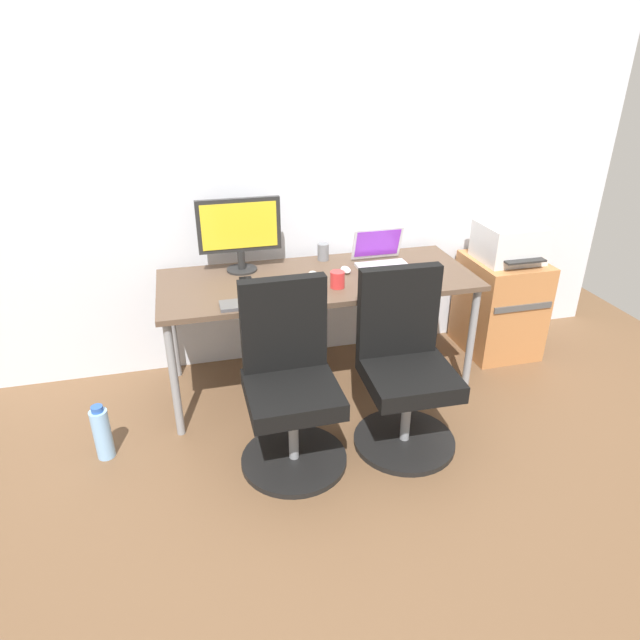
{
  "coord_description": "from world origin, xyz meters",
  "views": [
    {
      "loc": [
        -0.72,
        -2.87,
        1.91
      ],
      "look_at": [
        0.0,
        -0.05,
        0.46
      ],
      "focal_mm": 30.99,
      "sensor_mm": 36.0,
      "label": 1
    }
  ],
  "objects_px": {
    "office_chair_right": "(404,369)",
    "open_laptop": "(381,258)",
    "coffee_mug": "(337,280)",
    "desktop_monitor": "(239,230)",
    "side_cabinet": "(499,305)",
    "printer": "(509,242)",
    "office_chair_left": "(290,385)",
    "water_bottle_on_floor": "(102,433)"
  },
  "relations": [
    {
      "from": "side_cabinet",
      "to": "office_chair_right",
      "type": "bearing_deg",
      "value": -142.95
    },
    {
      "from": "side_cabinet",
      "to": "open_laptop",
      "type": "distance_m",
      "value": 0.99
    },
    {
      "from": "side_cabinet",
      "to": "desktop_monitor",
      "type": "distance_m",
      "value": 1.83
    },
    {
      "from": "side_cabinet",
      "to": "open_laptop",
      "type": "relative_size",
      "value": 2.13
    },
    {
      "from": "water_bottle_on_floor",
      "to": "desktop_monitor",
      "type": "distance_m",
      "value": 1.32
    },
    {
      "from": "office_chair_left",
      "to": "coffee_mug",
      "type": "bearing_deg",
      "value": 51.4
    },
    {
      "from": "open_laptop",
      "to": "coffee_mug",
      "type": "relative_size",
      "value": 3.37
    },
    {
      "from": "side_cabinet",
      "to": "desktop_monitor",
      "type": "bearing_deg",
      "value": 177.01
    },
    {
      "from": "desktop_monitor",
      "to": "open_laptop",
      "type": "xyz_separation_m",
      "value": [
        0.83,
        -0.14,
        -0.2
      ]
    },
    {
      "from": "printer",
      "to": "side_cabinet",
      "type": "bearing_deg",
      "value": 90.0
    },
    {
      "from": "side_cabinet",
      "to": "printer",
      "type": "relative_size",
      "value": 1.65
    },
    {
      "from": "side_cabinet",
      "to": "water_bottle_on_floor",
      "type": "distance_m",
      "value": 2.61
    },
    {
      "from": "office_chair_left",
      "to": "printer",
      "type": "height_order",
      "value": "office_chair_left"
    },
    {
      "from": "office_chair_right",
      "to": "coffee_mug",
      "type": "relative_size",
      "value": 10.22
    },
    {
      "from": "office_chair_left",
      "to": "side_cabinet",
      "type": "height_order",
      "value": "office_chair_left"
    },
    {
      "from": "office_chair_left",
      "to": "open_laptop",
      "type": "relative_size",
      "value": 3.03
    },
    {
      "from": "side_cabinet",
      "to": "printer",
      "type": "distance_m",
      "value": 0.45
    },
    {
      "from": "side_cabinet",
      "to": "water_bottle_on_floor",
      "type": "height_order",
      "value": "side_cabinet"
    },
    {
      "from": "desktop_monitor",
      "to": "open_laptop",
      "type": "relative_size",
      "value": 1.55
    },
    {
      "from": "office_chair_right",
      "to": "open_laptop",
      "type": "height_order",
      "value": "office_chair_right"
    },
    {
      "from": "water_bottle_on_floor",
      "to": "side_cabinet",
      "type": "bearing_deg",
      "value": 12.0
    },
    {
      "from": "open_laptop",
      "to": "coffee_mug",
      "type": "bearing_deg",
      "value": -144.13
    },
    {
      "from": "printer",
      "to": "desktop_monitor",
      "type": "xyz_separation_m",
      "value": [
        -1.72,
        0.09,
        0.19
      ]
    },
    {
      "from": "water_bottle_on_floor",
      "to": "coffee_mug",
      "type": "bearing_deg",
      "value": 10.51
    },
    {
      "from": "open_laptop",
      "to": "desktop_monitor",
      "type": "bearing_deg",
      "value": 170.63
    },
    {
      "from": "office_chair_left",
      "to": "printer",
      "type": "relative_size",
      "value": 2.35
    },
    {
      "from": "open_laptop",
      "to": "coffee_mug",
      "type": "distance_m",
      "value": 0.43
    },
    {
      "from": "office_chair_left",
      "to": "open_laptop",
      "type": "bearing_deg",
      "value": 44.89
    },
    {
      "from": "printer",
      "to": "water_bottle_on_floor",
      "type": "relative_size",
      "value": 1.29
    },
    {
      "from": "desktop_monitor",
      "to": "office_chair_right",
      "type": "bearing_deg",
      "value": -50.2
    },
    {
      "from": "office_chair_left",
      "to": "side_cabinet",
      "type": "xyz_separation_m",
      "value": [
        1.61,
        0.76,
        -0.09
      ]
    },
    {
      "from": "office_chair_left",
      "to": "side_cabinet",
      "type": "relative_size",
      "value": 1.43
    },
    {
      "from": "office_chair_left",
      "to": "desktop_monitor",
      "type": "height_order",
      "value": "desktop_monitor"
    },
    {
      "from": "printer",
      "to": "water_bottle_on_floor",
      "type": "bearing_deg",
      "value": -168.02
    },
    {
      "from": "office_chair_left",
      "to": "office_chair_right",
      "type": "bearing_deg",
      "value": -0.0
    },
    {
      "from": "water_bottle_on_floor",
      "to": "coffee_mug",
      "type": "relative_size",
      "value": 3.37
    },
    {
      "from": "office_chair_right",
      "to": "coffee_mug",
      "type": "height_order",
      "value": "office_chair_right"
    },
    {
      "from": "office_chair_right",
      "to": "desktop_monitor",
      "type": "xyz_separation_m",
      "value": [
        -0.71,
        0.85,
        0.54
      ]
    },
    {
      "from": "desktop_monitor",
      "to": "side_cabinet",
      "type": "bearing_deg",
      "value": -2.99
    },
    {
      "from": "office_chair_left",
      "to": "office_chair_right",
      "type": "relative_size",
      "value": 1.0
    },
    {
      "from": "coffee_mug",
      "to": "open_laptop",
      "type": "bearing_deg",
      "value": 35.87
    },
    {
      "from": "water_bottle_on_floor",
      "to": "desktop_monitor",
      "type": "relative_size",
      "value": 0.65
    }
  ]
}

